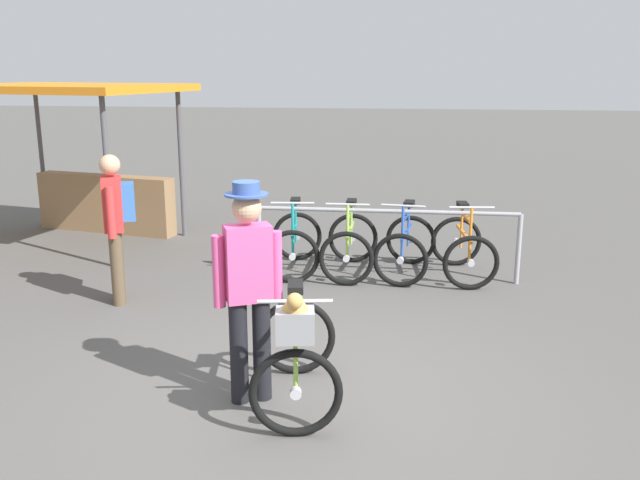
% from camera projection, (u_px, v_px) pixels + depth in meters
% --- Properties ---
extents(ground_plane, '(80.00, 80.00, 0.00)m').
position_uv_depth(ground_plane, '(301.00, 396.00, 5.39)').
color(ground_plane, '#514F4C').
extents(bike_rack_rail, '(3.21, 0.11, 0.88)m').
position_uv_depth(bike_rack_rail, '(386.00, 226.00, 8.26)').
color(bike_rack_rail, '#99999E').
rests_on(bike_rack_rail, ground).
extents(racked_bike_teal, '(0.79, 1.16, 0.97)m').
position_uv_depth(racked_bike_teal, '(295.00, 243.00, 8.65)').
color(racked_bike_teal, black).
rests_on(racked_bike_teal, ground).
extents(racked_bike_lime, '(0.68, 1.12, 0.97)m').
position_uv_depth(racked_bike_lime, '(350.00, 245.00, 8.56)').
color(racked_bike_lime, black).
rests_on(racked_bike_lime, ground).
extents(racked_bike_blue, '(0.77, 1.17, 0.98)m').
position_uv_depth(racked_bike_blue, '(406.00, 247.00, 8.47)').
color(racked_bike_blue, black).
rests_on(racked_bike_blue, ground).
extents(racked_bike_orange, '(0.79, 1.18, 0.97)m').
position_uv_depth(racked_bike_orange, '(463.00, 249.00, 8.39)').
color(racked_bike_orange, black).
rests_on(racked_bike_orange, ground).
extents(featured_bicycle, '(0.84, 1.25, 1.09)m').
position_uv_depth(featured_bicycle, '(296.00, 350.00, 5.07)').
color(featured_bicycle, black).
rests_on(featured_bicycle, ground).
extents(person_with_featured_bike, '(0.49, 0.33, 1.72)m').
position_uv_depth(person_with_featured_bike, '(249.00, 284.00, 5.12)').
color(person_with_featured_bike, black).
rests_on(person_with_featured_bike, ground).
extents(pedestrian_with_backpack, '(0.42, 0.49, 1.64)m').
position_uv_depth(pedestrian_with_backpack, '(116.00, 219.00, 7.35)').
color(pedestrian_with_backpack, brown).
rests_on(pedestrian_with_backpack, ground).
extents(market_stall, '(3.48, 2.85, 2.30)m').
position_uv_depth(market_stall, '(84.00, 146.00, 10.15)').
color(market_stall, '#4C4C51').
rests_on(market_stall, ground).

